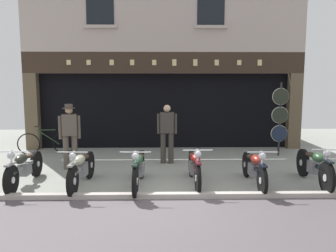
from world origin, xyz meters
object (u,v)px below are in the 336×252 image
(motorcycle_center_left, at_px, (139,168))
(leaning_bicycle, at_px, (46,142))
(motorcycle_center, at_px, (194,166))
(tyre_sign_pole, at_px, (280,116))
(motorcycle_far_left, at_px, (24,167))
(motorcycle_right, at_px, (314,166))
(advert_board_near, at_px, (128,100))
(motorcycle_center_right, at_px, (254,167))
(salesman_left, at_px, (70,133))
(motorcycle_left, at_px, (82,168))
(shopkeeper_center, at_px, (167,131))

(motorcycle_center_left, relative_size, leaning_bicycle, 1.19)
(motorcycle_center, xyz_separation_m, tyre_sign_pole, (2.95, 2.96, 0.84))
(motorcycle_far_left, distance_m, motorcycle_right, 6.50)
(advert_board_near, distance_m, leaning_bicycle, 3.06)
(motorcycle_center, distance_m, leaning_bicycle, 5.60)
(motorcycle_center_right, bearing_deg, tyre_sign_pole, -116.98)
(advert_board_near, xyz_separation_m, leaning_bicycle, (-2.58, -1.03, -1.29))
(leaning_bicycle, bearing_deg, motorcycle_center_right, 49.57)
(motorcycle_center, relative_size, tyre_sign_pole, 0.85)
(tyre_sign_pole, bearing_deg, motorcycle_center, -134.94)
(motorcycle_center_left, distance_m, motorcycle_center_right, 2.57)
(salesman_left, bearing_deg, leaning_bicycle, -69.06)
(motorcycle_center_left, distance_m, advert_board_near, 4.79)
(motorcycle_left, xyz_separation_m, leaning_bicycle, (-1.97, 3.53, -0.05))
(motorcycle_center_left, bearing_deg, advert_board_near, -80.09)
(motorcycle_left, distance_m, leaning_bicycle, 4.04)
(motorcycle_left, relative_size, leaning_bicycle, 1.13)
(shopkeeper_center, height_order, leaning_bicycle, shopkeeper_center)
(motorcycle_center_right, xyz_separation_m, tyre_sign_pole, (1.63, 3.08, 0.85))
(motorcycle_center_left, xyz_separation_m, shopkeeper_center, (0.66, 2.17, 0.49))
(motorcycle_right, bearing_deg, motorcycle_center_left, 3.98)
(advert_board_near, bearing_deg, motorcycle_far_left, -113.41)
(motorcycle_center_left, height_order, motorcycle_right, motorcycle_right)
(motorcycle_center_right, xyz_separation_m, motorcycle_right, (1.37, 0.04, 0.02))
(motorcycle_left, bearing_deg, motorcycle_right, -176.67)
(motorcycle_far_left, xyz_separation_m, motorcycle_right, (6.50, -0.07, 0.02))
(shopkeeper_center, height_order, tyre_sign_pole, tyre_sign_pole)
(salesman_left, bearing_deg, motorcycle_center_right, 147.77)
(motorcycle_far_left, height_order, motorcycle_center_left, motorcycle_center_left)
(motorcycle_left, relative_size, shopkeeper_center, 1.19)
(motorcycle_left, bearing_deg, tyre_sign_pole, -147.79)
(motorcycle_center_right, xyz_separation_m, shopkeeper_center, (-1.91, 2.12, 0.51))
(motorcycle_left, height_order, motorcycle_center, motorcycle_left)
(motorcycle_right, relative_size, tyre_sign_pole, 0.87)
(salesman_left, bearing_deg, motorcycle_right, 152.45)
(motorcycle_center_right, bearing_deg, motorcycle_center_left, 2.09)
(advert_board_near, bearing_deg, motorcycle_right, -44.33)
(motorcycle_far_left, distance_m, motorcycle_left, 1.32)
(motorcycle_center, height_order, motorcycle_right, motorcycle_right)
(motorcycle_far_left, relative_size, tyre_sign_pole, 0.88)
(motorcycle_center_right, height_order, advert_board_near, advert_board_near)
(motorcycle_far_left, xyz_separation_m, shopkeeper_center, (3.22, 2.01, 0.51))
(motorcycle_center_left, relative_size, motorcycle_right, 1.05)
(motorcycle_left, bearing_deg, advert_board_near, -95.04)
(motorcycle_center_right, height_order, leaning_bicycle, leaning_bicycle)
(leaning_bicycle, bearing_deg, motorcycle_center, 43.65)
(motorcycle_left, distance_m, advert_board_near, 4.77)
(shopkeeper_center, bearing_deg, advert_board_near, -60.10)
(motorcycle_far_left, height_order, shopkeeper_center, shopkeeper_center)
(motorcycle_center_left, xyz_separation_m, motorcycle_right, (3.94, 0.10, 0.00))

